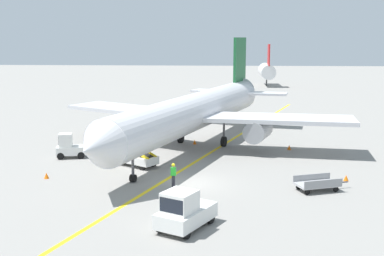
{
  "coord_description": "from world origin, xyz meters",
  "views": [
    {
      "loc": [
        1.98,
        -33.6,
        10.06
      ],
      "look_at": [
        -0.62,
        7.97,
        2.5
      ],
      "focal_mm": 46.61,
      "sensor_mm": 36.0,
      "label": 1
    }
  ],
  "objects_px": {
    "belt_loader_forward_hold": "(134,156)",
    "safety_cone_nose_left": "(118,146)",
    "airliner": "(196,111)",
    "baggage_cart_loaded": "(317,184)",
    "safety_cone_nose_right": "(346,178)",
    "safety_cone_tail_area": "(289,147)",
    "ground_crew_marshaller": "(173,175)",
    "baggage_tug_near_wing": "(69,147)",
    "safety_cone_wingtip_left": "(195,142)",
    "pushback_tug": "(184,211)",
    "safety_cone_wingtip_right": "(46,176)"
  },
  "relations": [
    {
      "from": "belt_loader_forward_hold",
      "to": "safety_cone_nose_left",
      "type": "bearing_deg",
      "value": 113.35
    },
    {
      "from": "airliner",
      "to": "safety_cone_nose_left",
      "type": "bearing_deg",
      "value": -173.97
    },
    {
      "from": "baggage_cart_loaded",
      "to": "safety_cone_nose_right",
      "type": "xyz_separation_m",
      "value": [
        2.48,
        2.44,
        -0.25
      ]
    },
    {
      "from": "baggage_cart_loaded",
      "to": "safety_cone_tail_area",
      "type": "relative_size",
      "value": 8.64
    },
    {
      "from": "ground_crew_marshaller",
      "to": "safety_cone_nose_left",
      "type": "distance_m",
      "value": 13.41
    },
    {
      "from": "airliner",
      "to": "baggage_tug_near_wing",
      "type": "bearing_deg",
      "value": -156.5
    },
    {
      "from": "airliner",
      "to": "safety_cone_wingtip_left",
      "type": "bearing_deg",
      "value": 98.45
    },
    {
      "from": "pushback_tug",
      "to": "baggage_tug_near_wing",
      "type": "bearing_deg",
      "value": 125.52
    },
    {
      "from": "baggage_cart_loaded",
      "to": "safety_cone_nose_right",
      "type": "distance_m",
      "value": 3.49
    },
    {
      "from": "safety_cone_nose_left",
      "to": "safety_cone_tail_area",
      "type": "xyz_separation_m",
      "value": [
        15.74,
        0.47,
        0.0
      ]
    },
    {
      "from": "safety_cone_nose_left",
      "to": "safety_cone_wingtip_left",
      "type": "relative_size",
      "value": 1.0
    },
    {
      "from": "airliner",
      "to": "safety_cone_nose_right",
      "type": "xyz_separation_m",
      "value": [
        11.26,
        -10.2,
        -3.2
      ]
    },
    {
      "from": "safety_cone_nose_left",
      "to": "safety_cone_wingtip_right",
      "type": "relative_size",
      "value": 1.0
    },
    {
      "from": "airliner",
      "to": "pushback_tug",
      "type": "bearing_deg",
      "value": -88.78
    },
    {
      "from": "airliner",
      "to": "pushback_tug",
      "type": "relative_size",
      "value": 8.44
    },
    {
      "from": "belt_loader_forward_hold",
      "to": "safety_cone_wingtip_right",
      "type": "bearing_deg",
      "value": -144.2
    },
    {
      "from": "ground_crew_marshaller",
      "to": "safety_cone_nose_left",
      "type": "relative_size",
      "value": 3.86
    },
    {
      "from": "airliner",
      "to": "safety_cone_wingtip_left",
      "type": "xyz_separation_m",
      "value": [
        -0.23,
        1.57,
        -3.2
      ]
    },
    {
      "from": "baggage_tug_near_wing",
      "to": "safety_cone_wingtip_right",
      "type": "height_order",
      "value": "baggage_tug_near_wing"
    },
    {
      "from": "belt_loader_forward_hold",
      "to": "safety_cone_wingtip_left",
      "type": "bearing_deg",
      "value": 62.44
    },
    {
      "from": "safety_cone_nose_left",
      "to": "safety_cone_nose_right",
      "type": "height_order",
      "value": "same"
    },
    {
      "from": "baggage_tug_near_wing",
      "to": "airliner",
      "type": "bearing_deg",
      "value": 23.5
    },
    {
      "from": "safety_cone_wingtip_right",
      "to": "safety_cone_tail_area",
      "type": "bearing_deg",
      "value": 29.48
    },
    {
      "from": "ground_crew_marshaller",
      "to": "safety_cone_nose_left",
      "type": "bearing_deg",
      "value": 118.31
    },
    {
      "from": "pushback_tug",
      "to": "baggage_tug_near_wing",
      "type": "height_order",
      "value": "pushback_tug"
    },
    {
      "from": "pushback_tug",
      "to": "safety_cone_tail_area",
      "type": "distance_m",
      "value": 21.29
    },
    {
      "from": "baggage_cart_loaded",
      "to": "safety_cone_nose_left",
      "type": "bearing_deg",
      "value": 143.42
    },
    {
      "from": "baggage_cart_loaded",
      "to": "ground_crew_marshaller",
      "type": "height_order",
      "value": "ground_crew_marshaller"
    },
    {
      "from": "airliner",
      "to": "safety_cone_wingtip_left",
      "type": "height_order",
      "value": "airliner"
    },
    {
      "from": "baggage_cart_loaded",
      "to": "safety_cone_wingtip_right",
      "type": "height_order",
      "value": "baggage_cart_loaded"
    },
    {
      "from": "airliner",
      "to": "belt_loader_forward_hold",
      "type": "bearing_deg",
      "value": -124.04
    },
    {
      "from": "belt_loader_forward_hold",
      "to": "ground_crew_marshaller",
      "type": "xyz_separation_m",
      "value": [
        3.73,
        -5.73,
        0.13
      ]
    },
    {
      "from": "pushback_tug",
      "to": "safety_cone_wingtip_right",
      "type": "height_order",
      "value": "pushback_tug"
    },
    {
      "from": "baggage_tug_near_wing",
      "to": "safety_cone_wingtip_right",
      "type": "distance_m",
      "value": 6.38
    },
    {
      "from": "belt_loader_forward_hold",
      "to": "safety_cone_wingtip_right",
      "type": "height_order",
      "value": "belt_loader_forward_hold"
    },
    {
      "from": "airliner",
      "to": "pushback_tug",
      "type": "height_order",
      "value": "airliner"
    },
    {
      "from": "baggage_tug_near_wing",
      "to": "ground_crew_marshaller",
      "type": "bearing_deg",
      "value": -39.45
    },
    {
      "from": "belt_loader_forward_hold",
      "to": "safety_cone_tail_area",
      "type": "relative_size",
      "value": 11.05
    },
    {
      "from": "baggage_cart_loaded",
      "to": "airliner",
      "type": "bearing_deg",
      "value": 124.78
    },
    {
      "from": "belt_loader_forward_hold",
      "to": "safety_cone_tail_area",
      "type": "distance_m",
      "value": 14.67
    },
    {
      "from": "belt_loader_forward_hold",
      "to": "safety_cone_wingtip_left",
      "type": "relative_size",
      "value": 11.05
    },
    {
      "from": "pushback_tug",
      "to": "belt_loader_forward_hold",
      "type": "xyz_separation_m",
      "value": [
        -5.04,
        13.15,
        -0.22
      ]
    },
    {
      "from": "pushback_tug",
      "to": "baggage_cart_loaded",
      "type": "distance_m",
      "value": 11.13
    },
    {
      "from": "pushback_tug",
      "to": "safety_cone_tail_area",
      "type": "xyz_separation_m",
      "value": [
        8.08,
        19.68,
        -0.77
      ]
    },
    {
      "from": "baggage_cart_loaded",
      "to": "baggage_tug_near_wing",
      "type": "bearing_deg",
      "value": 157.39
    },
    {
      "from": "airliner",
      "to": "baggage_tug_near_wing",
      "type": "height_order",
      "value": "airliner"
    },
    {
      "from": "pushback_tug",
      "to": "safety_cone_tail_area",
      "type": "bearing_deg",
      "value": 67.67
    },
    {
      "from": "ground_crew_marshaller",
      "to": "safety_cone_wingtip_left",
      "type": "distance_m",
      "value": 14.15
    },
    {
      "from": "belt_loader_forward_hold",
      "to": "safety_cone_nose_right",
      "type": "height_order",
      "value": "belt_loader_forward_hold"
    },
    {
      "from": "pushback_tug",
      "to": "ground_crew_marshaller",
      "type": "height_order",
      "value": "pushback_tug"
    }
  ]
}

